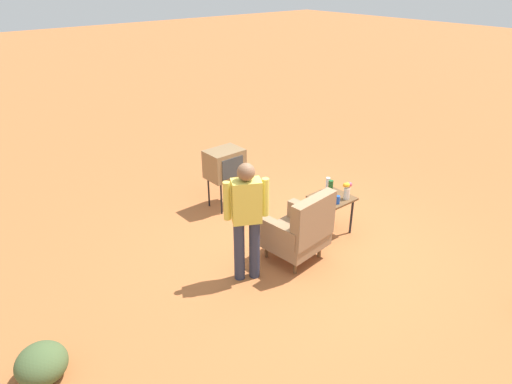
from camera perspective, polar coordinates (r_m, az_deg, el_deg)
name	(u,v)px	position (r m, az deg, el deg)	size (l,w,h in m)	color
ground_plane	(307,253)	(6.59, 6.53, -7.66)	(60.00, 60.00, 0.00)	#AD6033
armchair	(300,230)	(6.16, 5.57, -4.77)	(0.85, 0.86, 1.06)	brown
side_table	(332,202)	(6.87, 9.60, -1.28)	(0.56, 0.56, 0.61)	black
tv_on_stand	(225,164)	(7.45, -4.02, 3.55)	(0.61, 0.46, 1.03)	black
person_standing	(247,216)	(5.57, -1.22, -3.01)	(0.51, 0.36, 1.64)	#2D3347
soda_can_red	(330,191)	(6.88, 9.36, 0.19)	(0.07, 0.07, 0.12)	red
bottle_short_clear	(328,184)	(7.00, 9.12, 1.05)	(0.06, 0.06, 0.20)	silver
bottle_wine_green	(330,190)	(6.66, 9.44, 0.20)	(0.07, 0.07, 0.32)	#1E5623
soda_can_blue	(338,200)	(6.62, 10.37, -0.99)	(0.07, 0.07, 0.12)	blue
flower_vase	(347,190)	(6.74, 11.51, 0.27)	(0.15, 0.10, 0.27)	silver
shrub_near	(42,364)	(5.19, -25.62, -19.09)	(0.50, 0.50, 0.39)	#475B33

